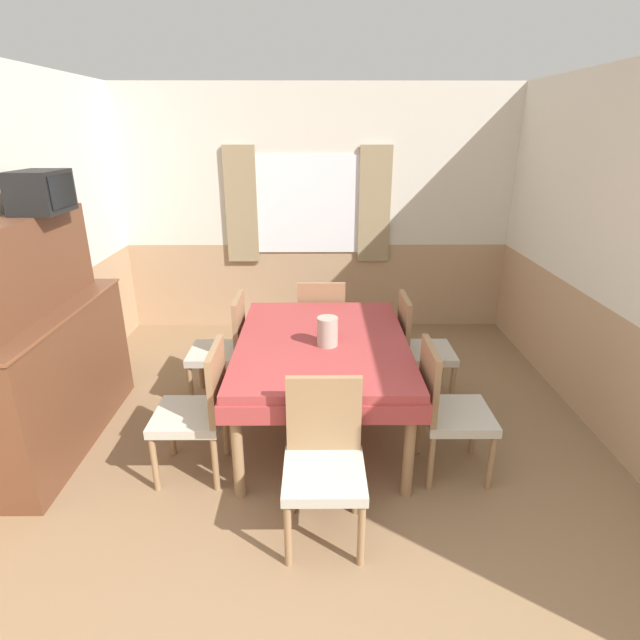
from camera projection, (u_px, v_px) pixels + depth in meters
name	position (u px, v px, depth m)	size (l,w,h in m)	color
wall_back	(317.00, 212.00, 5.42)	(4.60, 0.10, 2.60)	silver
wall_left	(6.00, 263.00, 3.40)	(0.05, 4.67, 2.60)	silver
wall_right	(626.00, 262.00, 3.42)	(0.05, 4.67, 2.60)	silver
dining_table	(322.00, 353.00, 3.59)	(1.23, 1.64, 0.75)	#9E3838
chair_left_far	(225.00, 346.00, 4.10)	(0.44, 0.44, 0.91)	#93704C
chair_head_near	(324.00, 457.00, 2.72)	(0.44, 0.44, 0.91)	#93704C
chair_left_near	(199.00, 408.00, 3.20)	(0.44, 0.44, 0.91)	#93704C
chair_right_near	(447.00, 407.00, 3.21)	(0.44, 0.44, 0.91)	#93704C
chair_head_window	(321.00, 323.00, 4.59)	(0.44, 0.44, 0.91)	#93704C
chair_right_far	(419.00, 345.00, 4.11)	(0.44, 0.44, 0.91)	#93704C
sideboard	(48.00, 354.00, 3.46)	(0.46, 1.60, 1.63)	brown
tv	(41.00, 192.00, 3.28)	(0.29, 0.40, 0.27)	black
vase	(328.00, 331.00, 3.43)	(0.14, 0.14, 0.20)	#A39989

